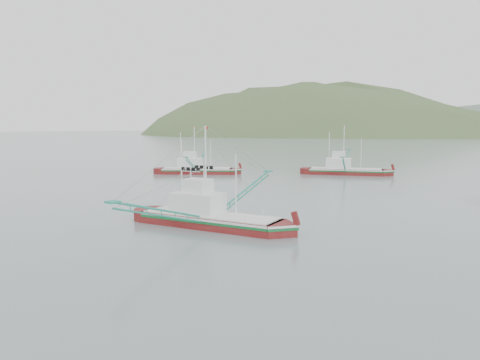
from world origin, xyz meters
The scene contains 5 objects.
ground centered at (0.00, 0.00, 0.00)m, with size 1200.00×1200.00×0.00m, color slate.
main_boat centered at (2.07, -1.58, 1.46)m, with size 13.09×23.06×9.37m.
bg_boat_left centered at (-28.03, 31.48, 1.95)m, with size 15.79×20.83×9.25m.
bg_boat_far centered at (-5.66, 46.01, 1.87)m, with size 13.27×22.50×9.45m.
headland_left centered at (-180.00, 360.00, 0.00)m, with size 448.00×308.00×210.00m, color #42592D.
Camera 1 is at (27.57, -32.32, 8.73)m, focal length 35.00 mm.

